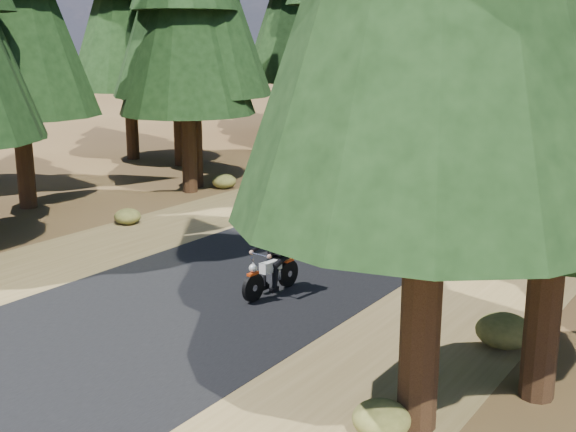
# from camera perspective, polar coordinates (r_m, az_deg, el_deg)

# --- Properties ---
(ground) EXTENTS (120.00, 120.00, 0.00)m
(ground) POSITION_cam_1_polar(r_m,az_deg,el_deg) (15.95, -3.05, -4.91)
(ground) COLOR #432D17
(ground) RESTS_ON ground
(road) EXTENTS (6.00, 100.00, 0.01)m
(road) POSITION_cam_1_polar(r_m,az_deg,el_deg) (19.98, 5.67, -1.06)
(road) COLOR black
(road) RESTS_ON ground
(shoulder_l) EXTENTS (3.20, 100.00, 0.01)m
(shoulder_l) POSITION_cam_1_polar(r_m,az_deg,el_deg) (22.47, -4.66, 0.63)
(shoulder_l) COLOR brown
(shoulder_l) RESTS_ON ground
(shoulder_r) EXTENTS (3.20, 100.00, 0.01)m
(shoulder_r) POSITION_cam_1_polar(r_m,az_deg,el_deg) (18.32, 18.40, -3.11)
(shoulder_r) COLOR brown
(shoulder_r) RESTS_ON ground
(understory_shrubs) EXTENTS (15.04, 28.46, 0.72)m
(understory_shrubs) POSITION_cam_1_polar(r_m,az_deg,el_deg) (21.43, 13.13, 0.45)
(understory_shrubs) COLOR #474C1E
(understory_shrubs) RESTS_ON ground
(rider_lead) EXTENTS (0.63, 1.78, 1.56)m
(rider_lead) POSITION_cam_1_polar(r_m,az_deg,el_deg) (14.78, -1.34, -4.28)
(rider_lead) COLOR silver
(rider_lead) RESTS_ON road
(rider_follow) EXTENTS (0.86, 1.90, 1.63)m
(rider_follow) POSITION_cam_1_polar(r_m,az_deg,el_deg) (19.99, 0.66, 0.62)
(rider_follow) COLOR #91090A
(rider_follow) RESTS_ON road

